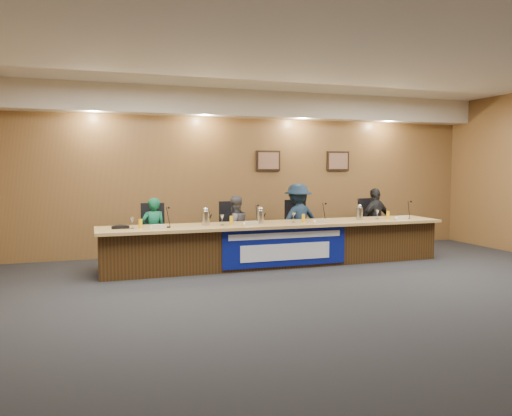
# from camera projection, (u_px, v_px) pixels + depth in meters

# --- Properties ---
(floor) EXTENTS (10.00, 10.00, 0.00)m
(floor) POSITION_uv_depth(u_px,v_px,m) (342.00, 299.00, 6.52)
(floor) COLOR black
(floor) RESTS_ON ground
(ceiling) EXTENTS (10.00, 8.00, 0.04)m
(ceiling) POSITION_uv_depth(u_px,v_px,m) (346.00, 49.00, 6.26)
(ceiling) COLOR silver
(ceiling) RESTS_ON wall_back
(wall_back) EXTENTS (10.00, 0.04, 3.20)m
(wall_back) POSITION_uv_depth(u_px,v_px,m) (249.00, 173.00, 10.17)
(wall_back) COLOR brown
(wall_back) RESTS_ON floor
(soffit) EXTENTS (10.00, 0.50, 0.50)m
(soffit) POSITION_uv_depth(u_px,v_px,m) (253.00, 105.00, 9.82)
(soffit) COLOR beige
(soffit) RESTS_ON wall_back
(dais_body) EXTENTS (6.00, 0.80, 0.70)m
(dais_body) POSITION_uv_depth(u_px,v_px,m) (277.00, 245.00, 8.76)
(dais_body) COLOR #3B2510
(dais_body) RESTS_ON floor
(dais_top) EXTENTS (6.10, 0.95, 0.05)m
(dais_top) POSITION_uv_depth(u_px,v_px,m) (278.00, 224.00, 8.68)
(dais_top) COLOR tan
(dais_top) RESTS_ON dais_body
(banner) EXTENTS (2.20, 0.02, 0.65)m
(banner) POSITION_uv_depth(u_px,v_px,m) (286.00, 247.00, 8.36)
(banner) COLOR navy
(banner) RESTS_ON dais_body
(banner_text_upper) EXTENTS (2.00, 0.01, 0.10)m
(banner_text_upper) POSITION_uv_depth(u_px,v_px,m) (286.00, 235.00, 8.33)
(banner_text_upper) COLOR silver
(banner_text_upper) RESTS_ON banner
(banner_text_lower) EXTENTS (1.60, 0.01, 0.28)m
(banner_text_lower) POSITION_uv_depth(u_px,v_px,m) (286.00, 252.00, 8.36)
(banner_text_lower) COLOR silver
(banner_text_lower) RESTS_ON banner
(wall_photo_left) EXTENTS (0.52, 0.04, 0.42)m
(wall_photo_left) POSITION_uv_depth(u_px,v_px,m) (268.00, 161.00, 10.24)
(wall_photo_left) COLOR black
(wall_photo_left) RESTS_ON wall_back
(wall_photo_right) EXTENTS (0.52, 0.04, 0.42)m
(wall_photo_right) POSITION_uv_depth(u_px,v_px,m) (338.00, 161.00, 10.75)
(wall_photo_right) COLOR black
(wall_photo_right) RESTS_ON wall_back
(panelist_a) EXTENTS (0.47, 0.34, 1.19)m
(panelist_a) POSITION_uv_depth(u_px,v_px,m) (153.00, 232.00, 8.71)
(panelist_a) COLOR #0D5537
(panelist_a) RESTS_ON floor
(panelist_b) EXTENTS (0.68, 0.58, 1.20)m
(panelist_b) POSITION_uv_depth(u_px,v_px,m) (235.00, 228.00, 9.18)
(panelist_b) COLOR #4F4E53
(panelist_b) RESTS_ON floor
(panelist_c) EXTENTS (0.99, 0.69, 1.41)m
(panelist_c) POSITION_uv_depth(u_px,v_px,m) (298.00, 220.00, 9.57)
(panelist_c) COLOR #112236
(panelist_c) RESTS_ON floor
(panelist_d) EXTENTS (0.82, 0.52, 1.30)m
(panelist_d) POSITION_uv_depth(u_px,v_px,m) (375.00, 220.00, 10.11)
(panelist_d) COLOR black
(panelist_d) RESTS_ON floor
(office_chair_a) EXTENTS (0.54, 0.54, 0.08)m
(office_chair_a) POSITION_uv_depth(u_px,v_px,m) (153.00, 237.00, 8.81)
(office_chair_a) COLOR black
(office_chair_a) RESTS_ON floor
(office_chair_b) EXTENTS (0.48, 0.48, 0.08)m
(office_chair_b) POSITION_uv_depth(u_px,v_px,m) (233.00, 234.00, 9.28)
(office_chair_b) COLOR black
(office_chair_b) RESTS_ON floor
(office_chair_c) EXTENTS (0.61, 0.61, 0.08)m
(office_chair_c) POSITION_uv_depth(u_px,v_px,m) (296.00, 231.00, 9.68)
(office_chair_c) COLOR black
(office_chair_c) RESTS_ON floor
(office_chair_d) EXTENTS (0.50, 0.50, 0.08)m
(office_chair_d) POSITION_uv_depth(u_px,v_px,m) (373.00, 228.00, 10.22)
(office_chair_d) COLOR black
(office_chair_d) RESTS_ON floor
(nameplate_a) EXTENTS (0.24, 0.08, 0.10)m
(nameplate_a) POSITION_uv_depth(u_px,v_px,m) (159.00, 226.00, 7.81)
(nameplate_a) COLOR white
(nameplate_a) RESTS_ON dais_top
(microphone_a) EXTENTS (0.07, 0.07, 0.02)m
(microphone_a) POSITION_uv_depth(u_px,v_px,m) (168.00, 227.00, 7.99)
(microphone_a) COLOR black
(microphone_a) RESTS_ON dais_top
(juice_glass_a) EXTENTS (0.06, 0.06, 0.15)m
(juice_glass_a) POSITION_uv_depth(u_px,v_px,m) (140.00, 224.00, 7.87)
(juice_glass_a) COLOR gold
(juice_glass_a) RESTS_ON dais_top
(water_glass_a) EXTENTS (0.08, 0.08, 0.18)m
(water_glass_a) POSITION_uv_depth(u_px,v_px,m) (132.00, 223.00, 7.85)
(water_glass_a) COLOR silver
(water_glass_a) RESTS_ON dais_top
(nameplate_b) EXTENTS (0.24, 0.08, 0.10)m
(nameplate_b) POSITION_uv_depth(u_px,v_px,m) (252.00, 223.00, 8.28)
(nameplate_b) COLOR white
(nameplate_b) RESTS_ON dais_top
(microphone_b) EXTENTS (0.07, 0.07, 0.02)m
(microphone_b) POSITION_uv_depth(u_px,v_px,m) (256.00, 224.00, 8.44)
(microphone_b) COLOR black
(microphone_b) RESTS_ON dais_top
(juice_glass_b) EXTENTS (0.06, 0.06, 0.15)m
(juice_glass_b) POSITION_uv_depth(u_px,v_px,m) (231.00, 220.00, 8.39)
(juice_glass_b) COLOR gold
(juice_glass_b) RESTS_ON dais_top
(water_glass_b) EXTENTS (0.08, 0.08, 0.18)m
(water_glass_b) POSITION_uv_depth(u_px,v_px,m) (222.00, 220.00, 8.29)
(water_glass_b) COLOR silver
(water_glass_b) RESTS_ON dais_top
(nameplate_c) EXTENTS (0.24, 0.08, 0.10)m
(nameplate_c) POSITION_uv_depth(u_px,v_px,m) (322.00, 221.00, 8.64)
(nameplate_c) COLOR white
(nameplate_c) RESTS_ON dais_top
(microphone_c) EXTENTS (0.07, 0.07, 0.02)m
(microphone_c) POSITION_uv_depth(u_px,v_px,m) (323.00, 221.00, 8.87)
(microphone_c) COLOR black
(microphone_c) RESTS_ON dais_top
(juice_glass_c) EXTENTS (0.06, 0.06, 0.15)m
(juice_glass_c) POSITION_uv_depth(u_px,v_px,m) (303.00, 218.00, 8.75)
(juice_glass_c) COLOR gold
(juice_glass_c) RESTS_ON dais_top
(water_glass_c) EXTENTS (0.08, 0.08, 0.18)m
(water_glass_c) POSITION_uv_depth(u_px,v_px,m) (294.00, 217.00, 8.72)
(water_glass_c) COLOR silver
(water_glass_c) RESTS_ON dais_top
(nameplate_d) EXTENTS (0.24, 0.08, 0.10)m
(nameplate_d) POSITION_uv_depth(u_px,v_px,m) (403.00, 217.00, 9.19)
(nameplate_d) COLOR white
(nameplate_d) RESTS_ON dais_top
(microphone_d) EXTENTS (0.07, 0.07, 0.02)m
(microphone_d) POSITION_uv_depth(u_px,v_px,m) (407.00, 218.00, 9.38)
(microphone_d) COLOR black
(microphone_d) RESTS_ON dais_top
(juice_glass_d) EXTENTS (0.06, 0.06, 0.15)m
(juice_glass_d) POSITION_uv_depth(u_px,v_px,m) (388.00, 215.00, 9.27)
(juice_glass_d) COLOR gold
(juice_glass_d) RESTS_ON dais_top
(water_glass_d) EXTENTS (0.08, 0.08, 0.18)m
(water_glass_d) POSITION_uv_depth(u_px,v_px,m) (377.00, 214.00, 9.28)
(water_glass_d) COLOR silver
(water_glass_d) RESTS_ON dais_top
(carafe_left) EXTENTS (0.13, 0.13, 0.24)m
(carafe_left) POSITION_uv_depth(u_px,v_px,m) (206.00, 218.00, 8.31)
(carafe_left) COLOR silver
(carafe_left) RESTS_ON dais_top
(carafe_mid) EXTENTS (0.13, 0.13, 0.22)m
(carafe_mid) POSITION_uv_depth(u_px,v_px,m) (260.00, 217.00, 8.61)
(carafe_mid) COLOR silver
(carafe_mid) RESTS_ON dais_top
(carafe_right) EXTENTS (0.12, 0.12, 0.23)m
(carafe_right) POSITION_uv_depth(u_px,v_px,m) (359.00, 214.00, 9.17)
(carafe_right) COLOR silver
(carafe_right) RESTS_ON dais_top
(speakerphone) EXTENTS (0.32, 0.32, 0.05)m
(speakerphone) POSITION_uv_depth(u_px,v_px,m) (120.00, 227.00, 7.88)
(speakerphone) COLOR black
(speakerphone) RESTS_ON dais_top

